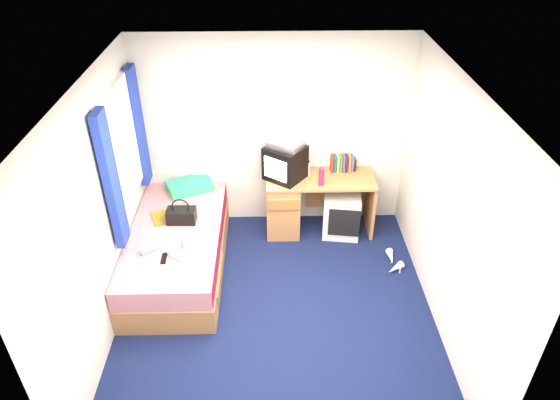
{
  "coord_description": "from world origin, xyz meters",
  "views": [
    {
      "loc": [
        -0.05,
        -3.69,
        3.8
      ],
      "look_at": [
        0.05,
        0.7,
        0.91
      ],
      "focal_mm": 32.0,
      "sensor_mm": 36.0,
      "label": 1
    }
  ],
  "objects_px": {
    "bed": "(178,249)",
    "water_bottle": "(150,248)",
    "vcr": "(285,144)",
    "pillow": "(190,186)",
    "picture_frame": "(355,164)",
    "handbag": "(181,215)",
    "towel": "(199,239)",
    "remote_control": "(164,258)",
    "crt_tv": "(285,163)",
    "magazine": "(162,217)",
    "pink_water_bottle": "(321,177)",
    "white_heels": "(393,262)",
    "aerosol_can": "(308,168)",
    "storage_cube": "(342,214)",
    "desk": "(297,202)",
    "colour_swatch_fan": "(176,257)"
  },
  "relations": [
    {
      "from": "crt_tv",
      "to": "vcr",
      "type": "height_order",
      "value": "vcr"
    },
    {
      "from": "handbag",
      "to": "white_heels",
      "type": "distance_m",
      "value": 2.47
    },
    {
      "from": "pink_water_bottle",
      "to": "colour_swatch_fan",
      "type": "relative_size",
      "value": 0.96
    },
    {
      "from": "colour_swatch_fan",
      "to": "towel",
      "type": "bearing_deg",
      "value": 48.46
    },
    {
      "from": "vcr",
      "to": "towel",
      "type": "xyz_separation_m",
      "value": [
        -0.93,
        -0.97,
        -0.61
      ]
    },
    {
      "from": "vcr",
      "to": "water_bottle",
      "type": "relative_size",
      "value": 1.88
    },
    {
      "from": "bed",
      "to": "colour_swatch_fan",
      "type": "xyz_separation_m",
      "value": [
        0.08,
        -0.47,
        0.28
      ]
    },
    {
      "from": "pillow",
      "to": "handbag",
      "type": "height_order",
      "value": "handbag"
    },
    {
      "from": "pillow",
      "to": "aerosol_can",
      "type": "xyz_separation_m",
      "value": [
        1.44,
        -0.02,
        0.24
      ]
    },
    {
      "from": "vcr",
      "to": "towel",
      "type": "bearing_deg",
      "value": -101.52
    },
    {
      "from": "storage_cube",
      "to": "colour_swatch_fan",
      "type": "xyz_separation_m",
      "value": [
        -1.84,
        -1.12,
        0.27
      ]
    },
    {
      "from": "water_bottle",
      "to": "remote_control",
      "type": "xyz_separation_m",
      "value": [
        0.16,
        -0.13,
        -0.03
      ]
    },
    {
      "from": "crt_tv",
      "to": "water_bottle",
      "type": "height_order",
      "value": "crt_tv"
    },
    {
      "from": "pillow",
      "to": "magazine",
      "type": "bearing_deg",
      "value": -112.22
    },
    {
      "from": "handbag",
      "to": "magazine",
      "type": "distance_m",
      "value": 0.26
    },
    {
      "from": "aerosol_can",
      "to": "water_bottle",
      "type": "height_order",
      "value": "aerosol_can"
    },
    {
      "from": "aerosol_can",
      "to": "white_heels",
      "type": "relative_size",
      "value": 0.4
    },
    {
      "from": "towel",
      "to": "remote_control",
      "type": "distance_m",
      "value": 0.42
    },
    {
      "from": "crt_tv",
      "to": "handbag",
      "type": "height_order",
      "value": "crt_tv"
    },
    {
      "from": "vcr",
      "to": "pink_water_bottle",
      "type": "bearing_deg",
      "value": 9.24
    },
    {
      "from": "pillow",
      "to": "remote_control",
      "type": "height_order",
      "value": "pillow"
    },
    {
      "from": "bed",
      "to": "water_bottle",
      "type": "bearing_deg",
      "value": -118.49
    },
    {
      "from": "storage_cube",
      "to": "water_bottle",
      "type": "relative_size",
      "value": 2.74
    },
    {
      "from": "pillow",
      "to": "pink_water_bottle",
      "type": "height_order",
      "value": "pink_water_bottle"
    },
    {
      "from": "pink_water_bottle",
      "to": "white_heels",
      "type": "distance_m",
      "value": 1.29
    },
    {
      "from": "pink_water_bottle",
      "to": "water_bottle",
      "type": "distance_m",
      "value": 2.07
    },
    {
      "from": "vcr",
      "to": "pillow",
      "type": "bearing_deg",
      "value": -151.65
    },
    {
      "from": "desk",
      "to": "handbag",
      "type": "bearing_deg",
      "value": -156.38
    },
    {
      "from": "vcr",
      "to": "remote_control",
      "type": "xyz_separation_m",
      "value": [
        -1.26,
        -1.23,
        -0.65
      ]
    },
    {
      "from": "white_heels",
      "to": "water_bottle",
      "type": "bearing_deg",
      "value": -172.58
    },
    {
      "from": "crt_tv",
      "to": "towel",
      "type": "height_order",
      "value": "crt_tv"
    },
    {
      "from": "desk",
      "to": "storage_cube",
      "type": "xyz_separation_m",
      "value": [
        0.55,
        -0.08,
        -0.13
      ]
    },
    {
      "from": "white_heels",
      "to": "pillow",
      "type": "bearing_deg",
      "value": 160.77
    },
    {
      "from": "remote_control",
      "to": "towel",
      "type": "bearing_deg",
      "value": 37.37
    },
    {
      "from": "picture_frame",
      "to": "remote_control",
      "type": "relative_size",
      "value": 0.88
    },
    {
      "from": "pillow",
      "to": "magazine",
      "type": "xyz_separation_m",
      "value": [
        -0.24,
        -0.59,
        -0.05
      ]
    },
    {
      "from": "crt_tv",
      "to": "picture_frame",
      "type": "bearing_deg",
      "value": 49.53
    },
    {
      "from": "aerosol_can",
      "to": "water_bottle",
      "type": "xyz_separation_m",
      "value": [
        -1.7,
        -1.16,
        -0.26
      ]
    },
    {
      "from": "picture_frame",
      "to": "white_heels",
      "type": "distance_m",
      "value": 1.28
    },
    {
      "from": "picture_frame",
      "to": "magazine",
      "type": "distance_m",
      "value": 2.39
    },
    {
      "from": "vcr",
      "to": "colour_swatch_fan",
      "type": "distance_m",
      "value": 1.79
    },
    {
      "from": "towel",
      "to": "remote_control",
      "type": "bearing_deg",
      "value": -141.03
    },
    {
      "from": "aerosol_can",
      "to": "remote_control",
      "type": "xyz_separation_m",
      "value": [
        -1.54,
        -1.3,
        -0.28
      ]
    },
    {
      "from": "picture_frame",
      "to": "handbag",
      "type": "distance_m",
      "value": 2.18
    },
    {
      "from": "pink_water_bottle",
      "to": "magazine",
      "type": "height_order",
      "value": "pink_water_bottle"
    },
    {
      "from": "towel",
      "to": "pillow",
      "type": "bearing_deg",
      "value": 102.47
    },
    {
      "from": "colour_swatch_fan",
      "to": "white_heels",
      "type": "xyz_separation_m",
      "value": [
        2.37,
        0.45,
        -0.51
      ]
    },
    {
      "from": "pillow",
      "to": "towel",
      "type": "relative_size",
      "value": 1.88
    },
    {
      "from": "magazine",
      "to": "storage_cube",
      "type": "bearing_deg",
      "value": 11.25
    },
    {
      "from": "pillow",
      "to": "desk",
      "type": "relative_size",
      "value": 0.4
    }
  ]
}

